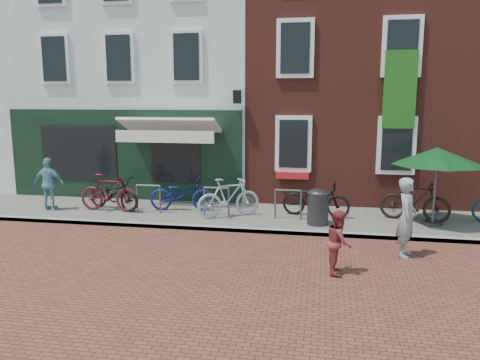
% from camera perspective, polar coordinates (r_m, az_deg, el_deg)
% --- Properties ---
extents(ground, '(80.00, 80.00, 0.00)m').
position_cam_1_polar(ground, '(12.06, 2.90, -6.44)').
color(ground, brown).
extents(sidewalk, '(24.00, 3.00, 0.10)m').
position_cam_1_polar(sidewalk, '(13.42, 7.97, -4.62)').
color(sidewalk, slate).
rests_on(sidewalk, ground).
extents(building_stucco, '(8.00, 8.00, 9.00)m').
position_cam_1_polar(building_stucco, '(19.61, -9.29, 13.00)').
color(building_stucco, silver).
rests_on(building_stucco, ground).
extents(building_brick_mid, '(6.00, 8.00, 10.00)m').
position_cam_1_polar(building_brick_mid, '(18.57, 12.23, 14.64)').
color(building_brick_mid, maroon).
rests_on(building_brick_mid, ground).
extents(litter_bin, '(0.55, 0.55, 1.01)m').
position_cam_1_polar(litter_bin, '(12.58, 9.33, -2.96)').
color(litter_bin, '#2F3032').
rests_on(litter_bin, sidewalk).
extents(parasol, '(2.26, 2.26, 2.13)m').
position_cam_1_polar(parasol, '(13.18, 22.56, 3.01)').
color(parasol, '#4C4C4F').
rests_on(parasol, sidewalk).
extents(woman, '(0.53, 0.70, 1.72)m').
position_cam_1_polar(woman, '(10.79, 19.34, -4.24)').
color(woman, gray).
rests_on(woman, ground).
extents(boy, '(0.48, 0.61, 1.25)m').
position_cam_1_polar(boy, '(9.48, 11.77, -7.27)').
color(boy, maroon).
rests_on(boy, ground).
extents(cafe_person, '(0.92, 0.41, 1.56)m').
position_cam_1_polar(cafe_person, '(15.04, -21.88, -0.45)').
color(cafe_person, '#6A9DB0').
rests_on(cafe_person, sidewalk).
extents(bicycle_0, '(1.99, 1.26, 0.99)m').
position_cam_1_polar(bicycle_0, '(14.56, -14.91, -1.52)').
color(bicycle_0, black).
rests_on(bicycle_0, sidewalk).
extents(bicycle_1, '(1.84, 0.59, 1.10)m').
position_cam_1_polar(bicycle_1, '(14.38, -15.39, -1.47)').
color(bicycle_1, '#4F131A').
rests_on(bicycle_1, sidewalk).
extents(bicycle_2, '(1.95, 0.89, 0.99)m').
position_cam_1_polar(bicycle_2, '(14.06, -6.96, -1.66)').
color(bicycle_2, navy).
rests_on(bicycle_2, sidewalk).
extents(bicycle_3, '(1.82, 1.39, 1.10)m').
position_cam_1_polar(bicycle_3, '(13.18, -1.36, -2.12)').
color(bicycle_3, '#ACADAF').
rests_on(bicycle_3, sidewalk).
extents(bicycle_4, '(1.95, 0.91, 0.99)m').
position_cam_1_polar(bicycle_4, '(13.43, 9.08, -2.25)').
color(bicycle_4, black).
rests_on(bicycle_4, sidewalk).
extents(bicycle_5, '(1.89, 0.96, 1.10)m').
position_cam_1_polar(bicycle_5, '(13.60, 20.19, -2.36)').
color(bicycle_5, black).
rests_on(bicycle_5, sidewalk).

